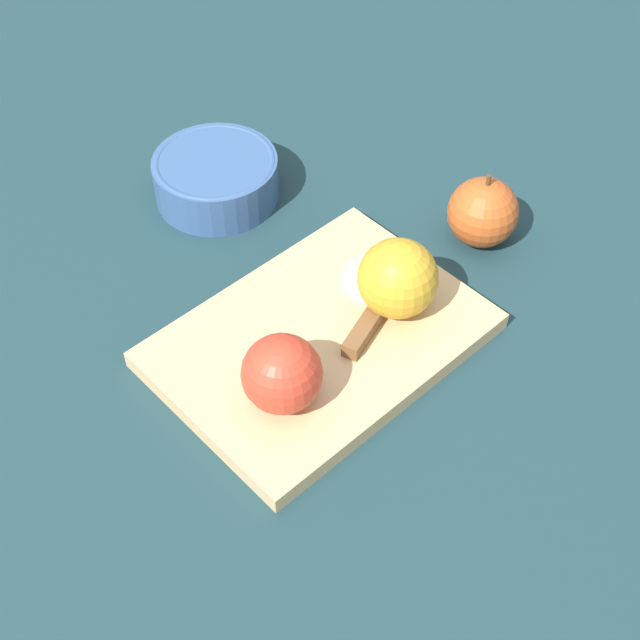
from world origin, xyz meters
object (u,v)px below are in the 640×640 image
bowl (216,176)px  apple_half_right (397,279)px  apple_half_left (282,374)px  knife (369,324)px  apple_whole (483,212)px

bowl → apple_half_right: bearing=-78.8°
apple_half_right → apple_half_left: bearing=22.2°
knife → apple_whole: (0.19, 0.05, 0.01)m
apple_half_left → apple_whole: (0.30, 0.08, -0.02)m
apple_whole → bowl: apple_whole is taller
knife → apple_whole: apple_whole is taller
bowl → apple_whole: bearing=-47.8°
apple_half_right → knife: size_ratio=0.54×
knife → bowl: (-0.01, 0.28, 0.00)m
apple_half_right → bowl: size_ratio=0.56×
apple_half_left → apple_whole: 0.32m
apple_half_left → knife: size_ratio=0.50×
apple_half_left → apple_whole: bearing=73.4°
apple_half_left → apple_half_right: (0.15, 0.03, 0.00)m
apple_whole → bowl: bearing=132.2°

